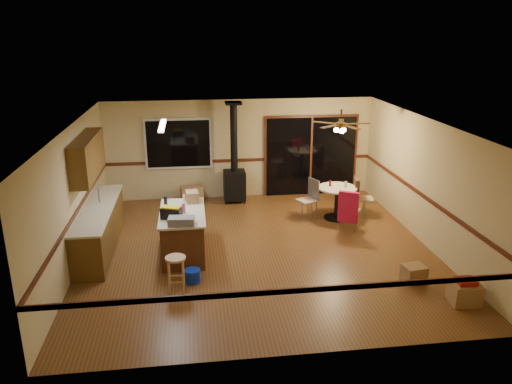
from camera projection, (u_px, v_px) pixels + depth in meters
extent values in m
plane|color=brown|center=(258.00, 250.00, 10.22)|extent=(7.00, 7.00, 0.00)
plane|color=silver|center=(258.00, 124.00, 9.41)|extent=(7.00, 7.00, 0.00)
plane|color=tan|center=(240.00, 149.00, 13.11)|extent=(7.00, 0.00, 7.00)
plane|color=tan|center=(294.00, 271.00, 6.52)|extent=(7.00, 0.00, 7.00)
plane|color=tan|center=(74.00, 197.00, 9.38)|extent=(0.00, 7.00, 7.00)
plane|color=tan|center=(426.00, 183.00, 10.25)|extent=(0.00, 7.00, 7.00)
cube|color=black|center=(178.00, 144.00, 12.81)|extent=(1.72, 0.10, 1.32)
cube|color=black|center=(311.00, 156.00, 13.38)|extent=(2.52, 0.10, 2.10)
cube|color=brown|center=(99.00, 229.00, 10.16)|extent=(0.60, 3.00, 0.86)
cube|color=beige|center=(97.00, 208.00, 10.02)|extent=(0.64, 3.04, 0.04)
cube|color=brown|center=(87.00, 157.00, 9.88)|extent=(0.35, 2.00, 0.80)
cube|color=#532C14|center=(183.00, 234.00, 9.90)|extent=(0.80, 1.60, 0.86)
cube|color=beige|center=(182.00, 213.00, 9.76)|extent=(0.88, 1.68, 0.04)
cube|color=black|center=(235.00, 185.00, 12.93)|extent=(0.55, 0.50, 0.75)
cylinder|color=black|center=(234.00, 137.00, 12.54)|extent=(0.18, 0.18, 1.77)
cylinder|color=brown|center=(341.00, 125.00, 11.22)|extent=(0.24, 0.24, 0.10)
cylinder|color=brown|center=(341.00, 113.00, 11.13)|extent=(0.05, 0.05, 0.16)
sphere|color=#FFD88C|center=(341.00, 130.00, 11.25)|extent=(0.16, 0.16, 0.16)
cube|color=white|center=(162.00, 126.00, 9.48)|extent=(0.10, 1.20, 0.04)
cube|color=slate|center=(181.00, 221.00, 9.10)|extent=(0.50, 0.31, 0.15)
cube|color=black|center=(171.00, 213.00, 9.39)|extent=(0.43, 0.32, 0.21)
cube|color=gold|center=(171.00, 207.00, 9.35)|extent=(0.38, 0.28, 0.03)
cube|color=#976F43|center=(192.00, 197.00, 10.30)|extent=(0.27, 0.36, 0.22)
cylinder|color=black|center=(166.00, 202.00, 9.92)|extent=(0.09, 0.09, 0.25)
cylinder|color=#D84C8C|center=(184.00, 208.00, 9.67)|extent=(0.07, 0.07, 0.20)
cylinder|color=white|center=(184.00, 199.00, 10.27)|extent=(0.07, 0.07, 0.16)
cylinder|color=tan|center=(176.00, 274.00, 8.53)|extent=(0.45, 0.45, 0.64)
cylinder|color=#0E2EC4|center=(193.00, 276.00, 8.90)|extent=(0.30, 0.30, 0.24)
cylinder|color=black|center=(336.00, 217.00, 11.91)|extent=(0.57, 0.57, 0.04)
cylinder|color=black|center=(337.00, 203.00, 11.80)|extent=(0.10, 0.10, 0.70)
cylinder|color=beige|center=(337.00, 188.00, 11.68)|extent=(0.91, 0.91, 0.04)
cylinder|color=#590C14|center=(330.00, 183.00, 11.73)|extent=(0.06, 0.06, 0.15)
cylinder|color=beige|center=(346.00, 184.00, 11.63)|extent=(0.08, 0.08, 0.15)
cube|color=tan|center=(307.00, 200.00, 11.79)|extent=(0.53, 0.53, 0.03)
cube|color=slate|center=(314.00, 189.00, 11.80)|extent=(0.19, 0.38, 0.50)
cube|color=tan|center=(350.00, 210.00, 11.13)|extent=(0.55, 0.55, 0.03)
cube|color=slate|center=(349.00, 203.00, 10.89)|extent=(0.36, 0.23, 0.50)
cube|color=#AD132D|center=(348.00, 207.00, 10.90)|extent=(0.43, 0.31, 0.70)
cube|color=tan|center=(365.00, 199.00, 11.91)|extent=(0.48, 0.48, 0.03)
cube|color=slate|center=(357.00, 188.00, 11.85)|extent=(0.12, 0.40, 0.50)
cube|color=#3A2816|center=(356.00, 192.00, 11.88)|extent=(0.19, 0.45, 0.70)
cube|color=#976F43|center=(192.00, 195.00, 12.91)|extent=(0.61, 0.51, 0.44)
cube|color=#976F43|center=(465.00, 293.00, 8.20)|extent=(0.49, 0.42, 0.36)
cube|color=#976F43|center=(414.00, 274.00, 8.90)|extent=(0.42, 0.38, 0.31)
cube|color=maroon|center=(466.00, 281.00, 8.13)|extent=(0.31, 0.27, 0.08)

